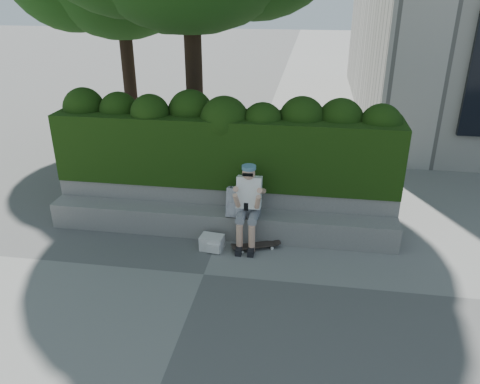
% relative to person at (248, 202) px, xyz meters
% --- Properties ---
extents(ground, '(80.00, 80.00, 0.00)m').
position_rel_person_xyz_m(ground, '(-0.53, -1.07, -0.75)').
color(ground, slate).
rests_on(ground, ground).
extents(bench_ledge, '(6.00, 0.45, 0.45)m').
position_rel_person_xyz_m(bench_ledge, '(-0.53, 0.18, -0.53)').
color(bench_ledge, gray).
rests_on(bench_ledge, ground).
extents(planter_wall, '(6.00, 0.50, 0.75)m').
position_rel_person_xyz_m(planter_wall, '(-0.53, 0.66, -0.38)').
color(planter_wall, gray).
rests_on(planter_wall, ground).
extents(hedge, '(6.00, 1.00, 1.20)m').
position_rel_person_xyz_m(hedge, '(-0.53, 0.88, 0.60)').
color(hedge, black).
rests_on(hedge, planter_wall).
extents(person, '(0.40, 0.76, 1.38)m').
position_rel_person_xyz_m(person, '(0.00, 0.00, 0.00)').
color(person, slate).
rests_on(person, ground).
extents(skateboard, '(0.74, 0.45, 0.08)m').
position_rel_person_xyz_m(skateboard, '(0.16, -0.21, -0.69)').
color(skateboard, black).
rests_on(skateboard, ground).
extents(backpack_plaid, '(0.34, 0.20, 0.49)m').
position_rel_person_xyz_m(backpack_plaid, '(-0.21, 0.08, -0.06)').
color(backpack_plaid, silver).
rests_on(backpack_plaid, bench_ledge).
extents(backpack_ground, '(0.40, 0.30, 0.24)m').
position_rel_person_xyz_m(backpack_ground, '(-0.56, -0.32, -0.63)').
color(backpack_ground, beige).
rests_on(backpack_ground, ground).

